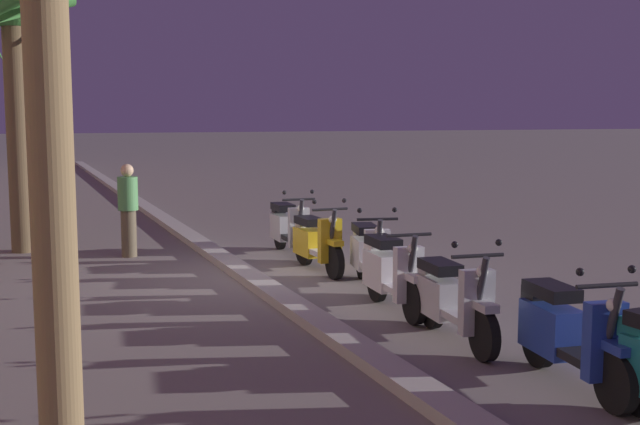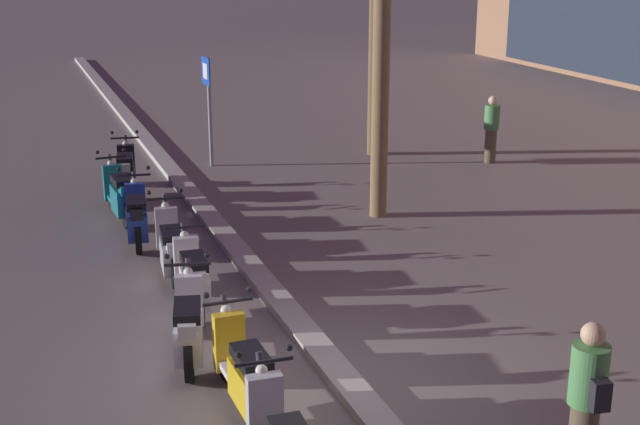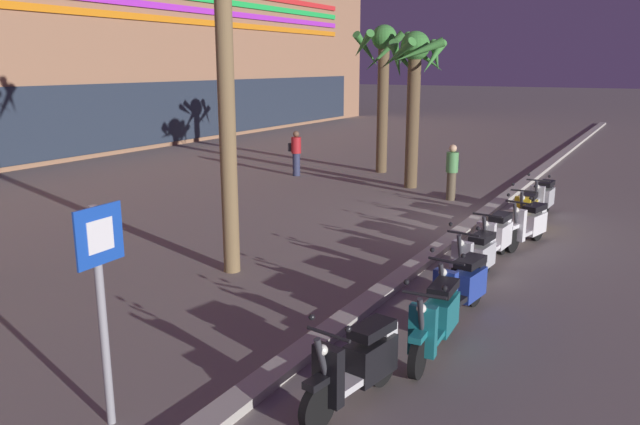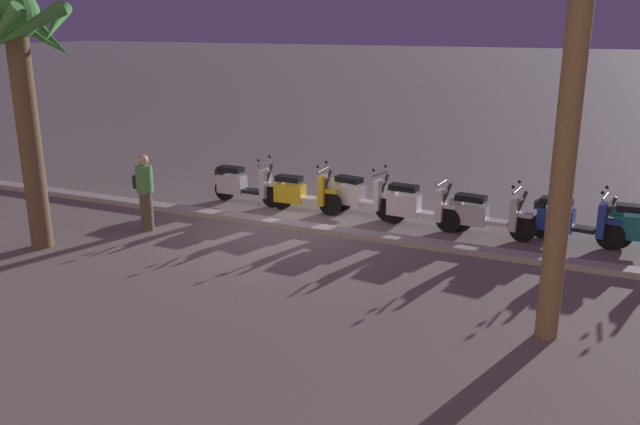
# 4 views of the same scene
# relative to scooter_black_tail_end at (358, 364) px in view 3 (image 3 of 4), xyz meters

# --- Properties ---
(ground_plane) EXTENTS (200.00, 200.00, 0.00)m
(ground_plane) POSITION_rel_scooter_black_tail_end_xyz_m (8.60, 1.09, -0.46)
(ground_plane) COLOR slate
(curb_strip) EXTENTS (60.00, 0.36, 0.12)m
(curb_strip) POSITION_rel_scooter_black_tail_end_xyz_m (8.60, 1.13, -0.40)
(curb_strip) COLOR #ADA89E
(curb_strip) RESTS_ON ground
(scooter_black_tail_end) EXTENTS (1.71, 0.62, 1.17)m
(scooter_black_tail_end) POSITION_rel_scooter_black_tail_end_xyz_m (0.00, 0.00, 0.00)
(scooter_black_tail_end) COLOR black
(scooter_black_tail_end) RESTS_ON ground
(scooter_teal_mid_centre) EXTENTS (1.81, 0.56, 1.17)m
(scooter_teal_mid_centre) POSITION_rel_scooter_black_tail_end_xyz_m (1.64, -0.35, 0.01)
(scooter_teal_mid_centre) COLOR black
(scooter_teal_mid_centre) RESTS_ON ground
(scooter_blue_lead_nearest) EXTENTS (1.76, 0.59, 1.17)m
(scooter_blue_lead_nearest) POSITION_rel_scooter_black_tail_end_xyz_m (3.02, -0.27, -0.00)
(scooter_blue_lead_nearest) COLOR black
(scooter_blue_lead_nearest) RESTS_ON ground
(scooter_silver_second_in_line) EXTENTS (1.80, 0.56, 1.17)m
(scooter_silver_second_in_line) POSITION_rel_scooter_black_tail_end_xyz_m (4.62, -0.02, -0.02)
(scooter_silver_second_in_line) COLOR black
(scooter_silver_second_in_line) RESTS_ON ground
(scooter_white_mid_rear) EXTENTS (1.72, 0.56, 1.04)m
(scooter_white_mid_rear) POSITION_rel_scooter_black_tail_end_xyz_m (6.06, -0.02, 0.01)
(scooter_white_mid_rear) COLOR black
(scooter_white_mid_rear) RESTS_ON ground
(scooter_white_mid_front) EXTENTS (1.70, 0.69, 1.17)m
(scooter_white_mid_front) POSITION_rel_scooter_black_tail_end_xyz_m (7.46, -0.36, -0.01)
(scooter_white_mid_front) COLOR black
(scooter_white_mid_front) RESTS_ON ground
(scooter_yellow_far_back) EXTENTS (1.74, 0.56, 1.17)m
(scooter_yellow_far_back) POSITION_rel_scooter_black_tail_end_xyz_m (8.76, -0.06, -0.02)
(scooter_yellow_far_back) COLOR black
(scooter_yellow_far_back) RESTS_ON ground
(scooter_silver_last_in_row) EXTENTS (1.86, 0.56, 1.17)m
(scooter_silver_last_in_row) POSITION_rel_scooter_black_tail_end_xyz_m (10.33, -0.14, -0.00)
(scooter_silver_last_in_row) COLOR black
(scooter_silver_last_in_row) RESTS_ON ground
(crossing_sign) EXTENTS (0.60, 0.13, 2.40)m
(crossing_sign) POSITION_rel_scooter_black_tail_end_xyz_m (-1.71, 2.09, 1.05)
(crossing_sign) COLOR #939399
(crossing_sign) RESTS_ON ground
(palm_tree_far_corner) EXTENTS (2.07, 2.07, 4.74)m
(palm_tree_far_corner) POSITION_rel_scooter_black_tail_end_xyz_m (12.23, 4.15, 3.05)
(palm_tree_far_corner) COLOR brown
(palm_tree_far_corner) RESTS_ON ground
(palm_tree_near_sign) EXTENTS (2.19, 2.24, 5.10)m
(palm_tree_near_sign) POSITION_rel_scooter_black_tail_end_xyz_m (14.39, 6.15, 3.26)
(palm_tree_near_sign) COLOR brown
(palm_tree_near_sign) RESTS_ON ground
(pedestrian_by_palm_tree) EXTENTS (0.34, 0.46, 1.55)m
(pedestrian_by_palm_tree) POSITION_rel_scooter_black_tail_end_xyz_m (12.28, 8.42, 0.36)
(pedestrian_by_palm_tree) COLOR #2D3351
(pedestrian_by_palm_tree) RESTS_ON ground
(pedestrian_strolling_near_curb) EXTENTS (0.46, 0.34, 1.59)m
(pedestrian_strolling_near_curb) POSITION_rel_scooter_black_tail_end_xyz_m (11.06, 2.48, 0.38)
(pedestrian_strolling_near_curb) COLOR brown
(pedestrian_strolling_near_curb) RESTS_ON ground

